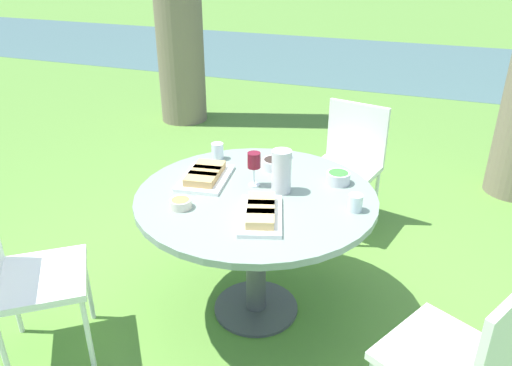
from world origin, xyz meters
The scene contains 15 objects.
ground_plane centered at (0.00, 0.00, 0.00)m, with size 40.00×40.00×0.00m, color #5B8C38.
river_strip centered at (0.00, 6.78, 0.00)m, with size 40.00×3.98×0.01m.
dining_table centered at (0.00, 0.00, 0.63)m, with size 1.23×1.23×0.74m.
chair_near_left centered at (1.04, -0.55, 0.52)m, with size 0.58×0.59×0.89m.
chair_near_right centered at (0.27, 1.15, 0.52)m, with size 0.52×0.51×0.89m.
chair_far_back centered at (-0.92, -0.71, 0.52)m, with size 0.60×0.60×0.89m.
water_pitcher centered at (0.11, 0.07, 0.86)m, with size 0.11×0.10×0.23m.
wine_glass centered at (-0.04, 0.09, 0.88)m, with size 0.07×0.07×0.18m.
platter_bread_main centered at (0.11, -0.22, 0.77)m, with size 0.30×0.42×0.06m.
platter_charcuterie centered at (-0.31, 0.06, 0.77)m, with size 0.29×0.39×0.06m.
bowl_fries centered at (-0.29, -0.27, 0.77)m, with size 0.10×0.10×0.05m.
bowl_salad centered at (0.36, 0.27, 0.78)m, with size 0.12×0.12×0.06m.
bowl_olives centered at (-0.01, 0.33, 0.77)m, with size 0.14×0.14×0.05m.
cup_water_near centered at (-0.37, 0.34, 0.79)m, with size 0.07×0.07×0.10m.
cup_water_far centered at (0.50, 0.00, 0.78)m, with size 0.07×0.07×0.08m.
Camera 1 is at (0.79, -2.11, 1.90)m, focal length 35.00 mm.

